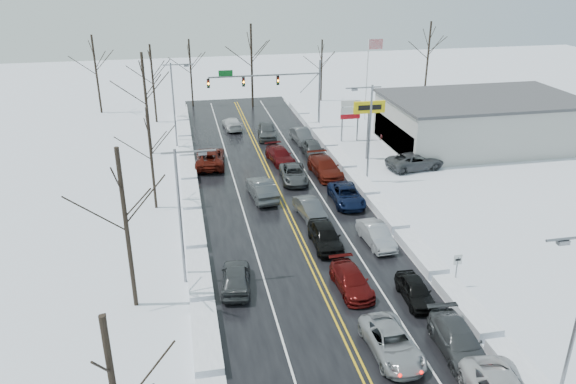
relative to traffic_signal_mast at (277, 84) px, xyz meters
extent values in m
plane|color=silver|center=(-3.45, -27.99, -5.48)|extent=(160.00, 160.00, 0.00)
cube|color=black|center=(-3.45, -25.99, -5.47)|extent=(14.00, 84.00, 0.01)
cube|color=white|center=(-11.05, -25.99, -5.48)|extent=(1.47, 72.00, 0.70)
cube|color=white|center=(4.15, -25.99, -5.48)|extent=(1.47, 72.00, 0.70)
cylinder|color=slate|center=(5.05, 0.01, -1.48)|extent=(0.24, 0.24, 8.00)
cylinder|color=slate|center=(-1.45, 0.01, 1.02)|extent=(13.00, 0.18, 0.18)
cylinder|color=slate|center=(3.85, 0.01, -0.08)|extent=(2.33, 0.10, 2.33)
cube|color=#0C591E|center=(-5.95, 0.01, 1.42)|extent=(1.60, 0.08, 0.70)
cube|color=black|center=(0.05, 0.01, 0.37)|extent=(0.32, 0.25, 1.05)
sphere|color=#3F0705|center=(0.05, -0.15, 0.67)|extent=(0.20, 0.20, 0.20)
sphere|color=orange|center=(0.05, -0.15, 0.37)|extent=(0.22, 0.22, 0.22)
sphere|color=black|center=(0.05, -0.15, 0.07)|extent=(0.20, 0.20, 0.20)
cube|color=black|center=(-3.95, 0.01, 0.37)|extent=(0.32, 0.25, 1.05)
sphere|color=#3F0705|center=(-3.95, -0.15, 0.67)|extent=(0.20, 0.20, 0.20)
sphere|color=orange|center=(-3.95, -0.15, 0.37)|extent=(0.22, 0.22, 0.22)
sphere|color=black|center=(-3.95, -0.15, 0.07)|extent=(0.20, 0.20, 0.20)
cube|color=black|center=(-7.95, 0.01, 0.37)|extent=(0.32, 0.25, 1.05)
sphere|color=#3F0705|center=(-7.95, -0.15, 0.67)|extent=(0.20, 0.20, 0.20)
sphere|color=orange|center=(-7.95, -0.15, 0.37)|extent=(0.22, 0.22, 0.22)
sphere|color=black|center=(-7.95, -0.15, 0.07)|extent=(0.20, 0.20, 0.20)
cylinder|color=slate|center=(7.05, -11.99, -2.68)|extent=(0.20, 0.20, 5.60)
cube|color=yellow|center=(7.05, -11.99, -0.08)|extent=(3.20, 0.30, 1.20)
cube|color=black|center=(7.05, -12.16, -0.08)|extent=(2.40, 0.04, 0.50)
cylinder|color=slate|center=(6.15, -5.99, -3.48)|extent=(0.16, 0.16, 4.00)
cylinder|color=slate|center=(7.95, -5.99, -3.48)|extent=(0.16, 0.16, 4.00)
cube|color=white|center=(7.05, -5.99, -1.18)|extent=(2.20, 0.22, 0.70)
cube|color=white|center=(7.05, -5.99, -1.98)|extent=(2.20, 0.22, 0.70)
cube|color=#B10D16|center=(7.05, -5.99, -2.68)|extent=(2.20, 0.22, 0.50)
cylinder|color=slate|center=(4.75, -35.99, -4.38)|extent=(0.08, 0.08, 2.20)
cube|color=white|center=(4.75, -35.99, -3.48)|extent=(0.55, 0.05, 0.70)
cube|color=black|center=(4.75, -36.03, -3.48)|extent=(0.35, 0.02, 0.15)
cylinder|color=silver|center=(11.55, 2.01, -0.48)|extent=(0.14, 0.14, 10.00)
cube|color=#A4A5A0|center=(20.55, -9.99, -2.98)|extent=(20.00, 12.00, 5.00)
cube|color=#262628|center=(10.60, -9.99, -3.88)|extent=(0.10, 11.00, 2.80)
cube|color=#3F3F42|center=(20.55, -9.99, -0.33)|extent=(20.40, 12.40, 0.30)
cube|color=slate|center=(3.45, -45.99, 3.17)|extent=(0.50, 0.25, 0.18)
cylinder|color=slate|center=(5.05, -17.99, -0.98)|extent=(0.18, 0.18, 9.00)
cylinder|color=slate|center=(4.25, -17.99, 3.32)|extent=(3.20, 0.12, 0.12)
cube|color=slate|center=(3.45, -17.99, 3.17)|extent=(0.50, 0.25, 0.18)
cylinder|color=slate|center=(-11.95, -31.99, -0.98)|extent=(0.18, 0.18, 9.00)
cylinder|color=slate|center=(-11.15, -31.99, 3.32)|extent=(3.20, 0.12, 0.12)
cube|color=slate|center=(-10.35, -31.99, 3.17)|extent=(0.50, 0.25, 0.18)
cylinder|color=slate|center=(-11.95, -3.99, -0.98)|extent=(0.18, 0.18, 9.00)
cylinder|color=slate|center=(-11.15, -3.99, 3.32)|extent=(3.20, 0.12, 0.12)
cube|color=slate|center=(-10.35, -3.99, 3.17)|extent=(0.50, 0.25, 0.18)
cylinder|color=#2D231C|center=(-14.95, -33.99, -0.48)|extent=(0.27, 0.27, 10.00)
cylinder|color=#2D231C|center=(-13.95, -19.99, -1.23)|extent=(0.23, 0.23, 8.50)
cylinder|color=#2D231C|center=(-14.65, -5.99, -0.23)|extent=(0.28, 0.28, 10.50)
cylinder|color=#2D231C|center=(-14.25, 6.01, -0.73)|extent=(0.25, 0.25, 9.50)
cylinder|color=#2D231C|center=(-21.45, 12.01, -0.48)|extent=(0.27, 0.27, 10.00)
cylinder|color=#2D231C|center=(-9.45, 13.01, -0.98)|extent=(0.24, 0.24, 9.00)
cylinder|color=#2D231C|center=(-1.45, 11.01, 0.02)|extent=(0.29, 0.29, 11.00)
cylinder|color=#2D231C|center=(8.55, 12.51, -1.23)|extent=(0.23, 0.23, 8.50)
cylinder|color=#2D231C|center=(24.55, 13.01, -0.23)|extent=(0.28, 0.28, 10.50)
imported|color=#93969A|center=(-1.50, -41.25, -5.48)|extent=(2.45, 5.03, 1.38)
imported|color=#4C0B0A|center=(-1.76, -34.97, -5.48)|extent=(2.05, 4.68, 1.34)
imported|color=black|center=(-1.88, -29.12, -5.48)|extent=(2.01, 4.81, 1.63)
imported|color=#404245|center=(-1.86, -24.29, -5.48)|extent=(2.08, 4.53, 1.44)
imported|color=#3B3D3F|center=(-1.53, -16.48, -5.48)|extent=(2.65, 5.15, 1.39)
imported|color=#43090B|center=(-1.85, -11.25, -5.48)|extent=(2.67, 5.23, 1.45)
imported|color=#404346|center=(-1.84, -3.19, -5.48)|extent=(2.54, 5.17, 1.70)
imported|color=#393B3E|center=(1.97, -41.86, -5.48)|extent=(2.36, 5.17, 1.47)
imported|color=black|center=(1.71, -36.85, -5.48)|extent=(1.75, 4.04, 1.36)
imported|color=#929499|center=(1.80, -29.56, -5.48)|extent=(1.80, 4.49, 1.45)
imported|color=black|center=(1.81, -22.19, -5.48)|extent=(2.56, 5.24, 1.43)
imported|color=#4D120A|center=(1.67, -15.67, -5.48)|extent=(2.64, 5.82, 1.65)
imported|color=#3A3D3F|center=(1.82, -10.45, -5.48)|extent=(2.13, 4.89, 1.64)
imported|color=#3E4043|center=(1.70, -5.62, -5.48)|extent=(2.03, 4.83, 1.55)
imported|color=#3C3F41|center=(-5.03, -19.77, -5.48)|extent=(2.28, 5.37, 1.72)
imported|color=#491009|center=(-8.81, -10.88, -5.48)|extent=(3.32, 6.25, 1.67)
imported|color=silver|center=(-5.32, 1.16, -5.48)|extent=(2.25, 4.82, 1.36)
imported|color=#383A3C|center=(-8.81, -33.33, -5.48)|extent=(2.36, 4.67, 1.53)
imported|color=#414447|center=(10.73, -15.70, -5.48)|extent=(6.00, 3.37, 1.58)
imported|color=#3E4043|center=(13.54, -11.60, -5.48)|extent=(2.67, 5.27, 1.47)
imported|color=#4C0A0A|center=(11.57, -5.23, -5.48)|extent=(2.25, 4.80, 1.59)
camera|label=1|loc=(-11.59, -63.60, 14.12)|focal=35.00mm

